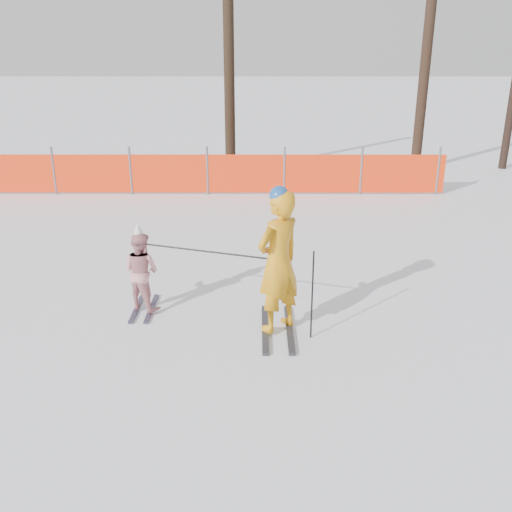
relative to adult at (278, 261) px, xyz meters
The scene contains 6 objects.
ground 1.10m from the adult, 146.22° to the right, with size 120.00×120.00×0.00m, color white.
adult is the anchor object (origin of this frame).
child 2.13m from the adult, 161.69° to the left, with size 0.72×0.96×1.38m.
ski_poles 0.45m from the adult, 164.33° to the left, with size 2.34×0.84×1.26m.
safety_fence 8.32m from the adult, 114.91° to the left, with size 16.21×0.06×1.25m.
tree_trunks 11.18m from the adult, 72.07° to the left, with size 8.86×0.92×6.26m.
Camera 1 is at (0.02, -6.89, 3.80)m, focal length 40.00 mm.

